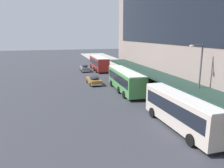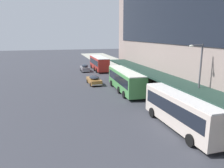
{
  "view_description": "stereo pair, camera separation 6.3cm",
  "coord_description": "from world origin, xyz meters",
  "px_view_note": "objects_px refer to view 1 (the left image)",
  "views": [
    {
      "loc": [
        -6.83,
        -7.2,
        8.45
      ],
      "look_at": [
        1.11,
        21.0,
        1.78
      ],
      "focal_mm": 35.0,
      "sensor_mm": 36.0,
      "label": 1
    },
    {
      "loc": [
        -6.77,
        -7.22,
        8.45
      ],
      "look_at": [
        1.11,
        21.0,
        1.78
      ],
      "focal_mm": 35.0,
      "sensor_mm": 36.0,
      "label": 2
    }
  ],
  "objects_px": {
    "sedan_lead_near": "(94,80)",
    "sedan_second_mid": "(85,68)",
    "transit_bus_kerbside_rear": "(182,109)",
    "transit_bus_kerbside_front": "(99,63)",
    "street_lamp": "(198,77)",
    "transit_bus_kerbside_far": "(125,79)"
  },
  "relations": [
    {
      "from": "transit_bus_kerbside_front",
      "to": "sedan_lead_near",
      "type": "distance_m",
      "value": 15.35
    },
    {
      "from": "transit_bus_kerbside_front",
      "to": "transit_bus_kerbside_rear",
      "type": "bearing_deg",
      "value": -89.92
    },
    {
      "from": "sedan_lead_near",
      "to": "transit_bus_kerbside_far",
      "type": "bearing_deg",
      "value": -58.8
    },
    {
      "from": "transit_bus_kerbside_front",
      "to": "sedan_lead_near",
      "type": "relative_size",
      "value": 2.26
    },
    {
      "from": "transit_bus_kerbside_rear",
      "to": "transit_bus_kerbside_far",
      "type": "bearing_deg",
      "value": 92.06
    },
    {
      "from": "transit_bus_kerbside_rear",
      "to": "sedan_lead_near",
      "type": "relative_size",
      "value": 2.06
    },
    {
      "from": "sedan_lead_near",
      "to": "sedan_second_mid",
      "type": "xyz_separation_m",
      "value": [
        0.52,
        13.91,
        0.07
      ]
    },
    {
      "from": "transit_bus_kerbside_front",
      "to": "sedan_second_mid",
      "type": "height_order",
      "value": "transit_bus_kerbside_front"
    },
    {
      "from": "transit_bus_kerbside_far",
      "to": "street_lamp",
      "type": "height_order",
      "value": "street_lamp"
    },
    {
      "from": "transit_bus_kerbside_far",
      "to": "street_lamp",
      "type": "relative_size",
      "value": 1.51
    },
    {
      "from": "transit_bus_kerbside_front",
      "to": "street_lamp",
      "type": "relative_size",
      "value": 1.46
    },
    {
      "from": "transit_bus_kerbside_rear",
      "to": "sedan_lead_near",
      "type": "xyz_separation_m",
      "value": [
        -4.17,
        20.16,
        -1.12
      ]
    },
    {
      "from": "transit_bus_kerbside_rear",
      "to": "sedan_second_mid",
      "type": "height_order",
      "value": "transit_bus_kerbside_rear"
    },
    {
      "from": "transit_bus_kerbside_front",
      "to": "sedan_lead_near",
      "type": "bearing_deg",
      "value": -105.61
    },
    {
      "from": "transit_bus_kerbside_far",
      "to": "sedan_second_mid",
      "type": "xyz_separation_m",
      "value": [
        -3.15,
        19.96,
        -1.04
      ]
    },
    {
      "from": "transit_bus_kerbside_front",
      "to": "transit_bus_kerbside_rear",
      "type": "relative_size",
      "value": 1.1
    },
    {
      "from": "sedan_lead_near",
      "to": "street_lamp",
      "type": "relative_size",
      "value": 0.65
    },
    {
      "from": "transit_bus_kerbside_rear",
      "to": "transit_bus_kerbside_front",
      "type": "bearing_deg",
      "value": 90.08
    },
    {
      "from": "transit_bus_kerbside_front",
      "to": "transit_bus_kerbside_far",
      "type": "relative_size",
      "value": 0.97
    },
    {
      "from": "transit_bus_kerbside_rear",
      "to": "transit_bus_kerbside_far",
      "type": "relative_size",
      "value": 0.88
    },
    {
      "from": "transit_bus_kerbside_front",
      "to": "transit_bus_kerbside_far",
      "type": "xyz_separation_m",
      "value": [
        -0.46,
        -20.79,
        0.01
      ]
    },
    {
      "from": "transit_bus_kerbside_far",
      "to": "sedan_lead_near",
      "type": "relative_size",
      "value": 2.33
    }
  ]
}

